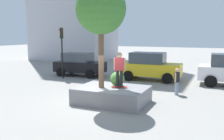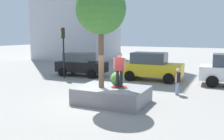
{
  "view_description": "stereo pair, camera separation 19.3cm",
  "coord_description": "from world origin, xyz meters",
  "views": [
    {
      "loc": [
        5.63,
        -10.91,
        3.52
      ],
      "look_at": [
        0.57,
        0.33,
        1.74
      ],
      "focal_mm": 39.05,
      "sensor_mm": 36.0,
      "label": 1
    },
    {
      "loc": [
        5.8,
        -10.83,
        3.52
      ],
      "look_at": [
        0.57,
        0.33,
        1.74
      ],
      "focal_mm": 39.05,
      "sensor_mm": 36.0,
      "label": 2
    }
  ],
  "objects": [
    {
      "name": "plaza_tree",
      "position": [
        0.07,
        0.09,
        4.76
      ],
      "size": [
        2.52,
        2.52,
        5.21
      ],
      "color": "brown",
      "rests_on": "planter_ledge"
    },
    {
      "name": "bystander_watching",
      "position": [
        3.32,
        3.56,
        0.91
      ],
      "size": [
        0.27,
        0.53,
        1.58
      ],
      "color": "#8C9EB7",
      "rests_on": "ground"
    },
    {
      "name": "ground_plane",
      "position": [
        0.0,
        0.0,
        0.0
      ],
      "size": [
        120.0,
        120.0,
        0.0
      ],
      "primitive_type": "plane",
      "color": "gray"
    },
    {
      "name": "boxwood_shrub",
      "position": [
        0.7,
        0.72,
        1.22
      ],
      "size": [
        0.76,
        0.76,
        0.76
      ],
      "primitive_type": "sphere",
      "color": "#4C8C3D",
      "rests_on": "planter_ledge"
    },
    {
      "name": "sedan_parked",
      "position": [
        -5.5,
        6.95,
        1.02
      ],
      "size": [
        4.41,
        2.22,
        2.01
      ],
      "color": "black",
      "rests_on": "ground"
    },
    {
      "name": "planter_ledge",
      "position": [
        0.57,
        0.33,
        0.42
      ],
      "size": [
        3.59,
        2.57,
        0.84
      ],
      "primitive_type": "cube",
      "color": "gray",
      "rests_on": "ground"
    },
    {
      "name": "traffic_light_median",
      "position": [
        -6.1,
        5.32,
        2.81
      ],
      "size": [
        0.37,
        0.36,
        4.09
      ],
      "color": "black",
      "rests_on": "ground"
    },
    {
      "name": "skateboard",
      "position": [
        0.99,
        0.3,
        0.9
      ],
      "size": [
        0.83,
        0.46,
        0.07
      ],
      "color": "#A51E1E",
      "rests_on": "planter_ledge"
    },
    {
      "name": "skateboarder",
      "position": [
        0.99,
        0.3,
        1.92
      ],
      "size": [
        0.58,
        0.3,
        1.75
      ],
      "color": "black",
      "rests_on": "skateboard"
    },
    {
      "name": "taxi_cab",
      "position": [
        0.58,
        7.51,
        1.1
      ],
      "size": [
        4.72,
        2.3,
        2.17
      ],
      "color": "gold",
      "rests_on": "ground"
    }
  ]
}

